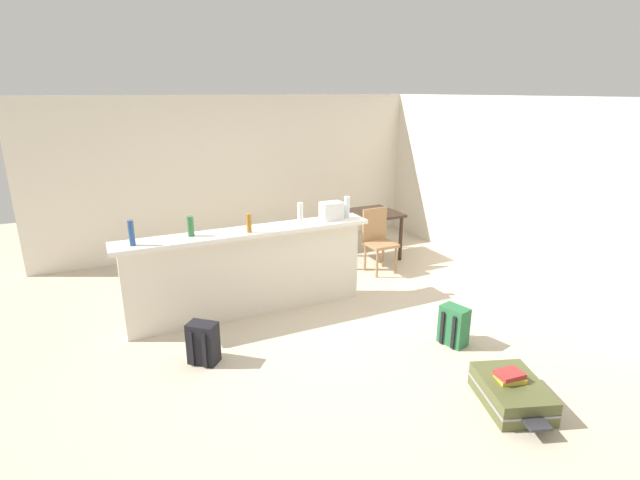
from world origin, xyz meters
TOP-DOWN VIEW (x-y plane):
  - ground_plane at (0.00, 0.00)m, footprint 13.00×13.00m
  - wall_back at (0.00, 3.05)m, footprint 6.60×0.10m
  - wall_right at (3.05, 0.30)m, footprint 0.10×6.00m
  - partition_half_wall at (-0.74, 0.47)m, footprint 2.80×0.20m
  - bar_countertop at (-0.74, 0.47)m, footprint 2.96×0.40m
  - bottle_blue at (-1.97, 0.43)m, footprint 0.06×0.06m
  - bottle_green at (-1.36, 0.52)m, footprint 0.07×0.07m
  - bottle_amber at (-0.74, 0.38)m, footprint 0.06×0.06m
  - bottle_white at (-0.09, 0.44)m, footprint 0.07×0.07m
  - bottle_clear at (0.56, 0.49)m, footprint 0.07×0.07m
  - grocery_bag at (0.34, 0.48)m, footprint 0.26×0.18m
  - dining_table at (1.48, 1.64)m, footprint 1.10×0.80m
  - dining_chair_near_partition at (1.40, 1.07)m, footprint 0.41×0.41m
  - suitcase_flat_olive at (0.74, -2.16)m, footprint 0.69×0.89m
  - backpack_black at (-1.48, -0.36)m, footprint 0.34×0.34m
  - backpack_green at (0.98, -1.13)m, footprint 0.29×0.32m
  - book_stack at (0.72, -2.13)m, footprint 0.26×0.22m

SIDE VIEW (x-z plane):
  - ground_plane at x=0.00m, z-range -0.05..0.00m
  - suitcase_flat_olive at x=0.74m, z-range 0.00..0.22m
  - backpack_black at x=-1.48m, z-range -0.01..0.41m
  - backpack_green at x=0.98m, z-range -0.01..0.41m
  - book_stack at x=0.72m, z-range 0.22..0.30m
  - partition_half_wall at x=-0.74m, z-range 0.00..0.99m
  - dining_chair_near_partition at x=1.40m, z-range 0.05..0.98m
  - dining_table at x=1.48m, z-range 0.28..1.02m
  - bar_countertop at x=-0.74m, z-range 0.99..1.04m
  - bottle_amber at x=-0.74m, z-range 1.04..1.26m
  - grocery_bag at x=0.34m, z-range 1.04..1.26m
  - bottle_green at x=-1.36m, z-range 1.04..1.27m
  - bottle_white at x=-0.09m, z-range 1.04..1.31m
  - bottle_blue at x=-1.97m, z-range 1.04..1.31m
  - bottle_clear at x=0.56m, z-range 1.04..1.31m
  - wall_back at x=0.00m, z-range 0.00..2.50m
  - wall_right at x=3.05m, z-range 0.00..2.50m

